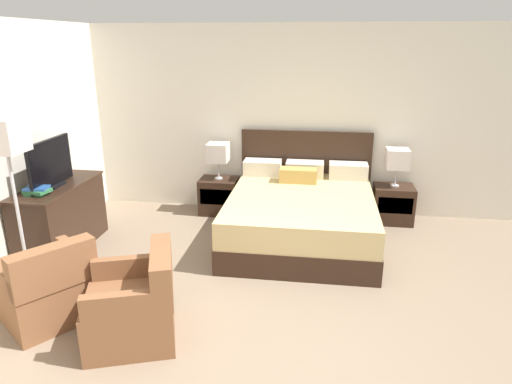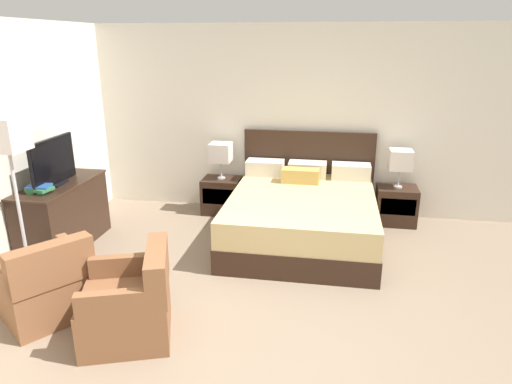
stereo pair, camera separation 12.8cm
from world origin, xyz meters
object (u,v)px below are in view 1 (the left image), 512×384
dresser (61,216)px  armchair_by_window (47,289)px  table_lamp_left (218,153)px  floor_lamp (7,148)px  bed (301,214)px  armchair_companion (135,306)px  nightstand_left (219,196)px  table_lamp_right (397,159)px  nightstand_right (393,204)px  book_blue_cover (37,191)px  tv (51,164)px  book_small_top (37,188)px  book_red_cover (36,193)px

dresser → armchair_by_window: dresser is taller
table_lamp_left → floor_lamp: floor_lamp is taller
bed → armchair_companion: (-1.22, -2.16, -0.04)m
armchair_companion → dresser: bearing=135.3°
nightstand_left → dresser: (-1.53, -1.42, 0.15)m
table_lamp_right → armchair_companion: table_lamp_right is taller
nightstand_left → nightstand_right: (2.37, 0.00, 0.00)m
nightstand_right → table_lamp_right: 0.61m
bed → floor_lamp: size_ratio=1.23×
armchair_companion → floor_lamp: (-1.40, 0.65, 1.10)m
book_blue_cover → armchair_companion: bearing=-37.1°
bed → table_lamp_left: size_ratio=4.10×
table_lamp_right → armchair_by_window: size_ratio=0.52×
tv → book_blue_cover: 0.37m
bed → table_lamp_right: size_ratio=4.10×
bed → armchair_by_window: size_ratio=2.13×
nightstand_right → dresser: dresser is taller
nightstand_left → book_blue_cover: size_ratio=2.10×
table_lamp_right → book_blue_cover: size_ratio=2.04×
armchair_companion → tv: bearing=136.3°
book_blue_cover → book_small_top: book_small_top is taller
book_blue_cover → armchair_by_window: book_blue_cover is taller
armchair_companion → book_small_top: bearing=143.0°
nightstand_left → tv: size_ratio=0.67×
table_lamp_left → armchair_companion: table_lamp_left is taller
bed → nightstand_left: (-1.18, 0.73, -0.07)m
table_lamp_right → book_small_top: bearing=-155.5°
dresser → armchair_companion: bearing=-44.7°
book_red_cover → armchair_companion: size_ratio=0.23×
nightstand_left → armchair_by_window: bearing=-107.9°
nightstand_left → book_blue_cover: book_blue_cover is taller
nightstand_left → table_lamp_left: (0.00, 0.00, 0.61)m
dresser → armchair_by_window: bearing=-64.3°
nightstand_right → book_red_cover: size_ratio=2.61×
bed → table_lamp_left: 1.49m
dresser → floor_lamp: bearing=-83.2°
nightstand_left → nightstand_right: bearing=0.0°
book_red_cover → floor_lamp: 0.77m
table_lamp_right → floor_lamp: floor_lamp is taller
bed → nightstand_right: bearing=31.8°
book_blue_cover → armchair_by_window: size_ratio=0.25×
armchair_by_window → book_red_cover: bearing=123.6°
table_lamp_right → nightstand_left: bearing=-180.0°
nightstand_left → table_lamp_left: bearing=90.0°
nightstand_left → table_lamp_right: size_ratio=1.03×
nightstand_left → book_small_top: (-1.53, -1.77, 0.61)m
table_lamp_right → tv: bearing=-159.3°
book_red_cover → armchair_by_window: book_red_cover is taller
bed → nightstand_right: (1.18, 0.73, -0.07)m
tv → book_small_top: size_ratio=3.45×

